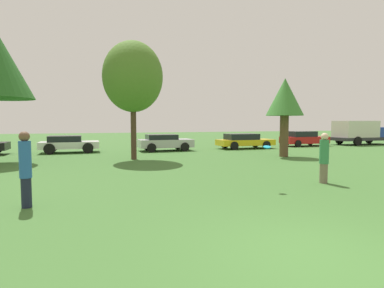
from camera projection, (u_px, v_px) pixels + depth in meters
ground_plane at (314, 258)px, 4.90m from camera, size 120.00×120.00×0.00m
person_thrower at (25, 168)px, 7.71m from camera, size 0.29×0.29×1.91m
person_catcher at (324, 157)px, 10.86m from camera, size 0.32×0.32×1.76m
frisbee at (267, 147)px, 9.78m from camera, size 0.24×0.24×0.10m
tree_1 at (133, 77)px, 17.54m from camera, size 3.38×3.38×6.69m
tree_2 at (285, 99)px, 19.04m from camera, size 2.28×2.28×4.82m
parked_car_white at (68, 143)px, 21.76m from camera, size 3.95×2.11×1.19m
parked_car_silver at (165, 142)px, 23.16m from camera, size 4.01×2.08×1.22m
parked_car_yellow at (244, 141)px, 25.11m from camera, size 4.63×2.03×1.20m
parked_car_red at (304, 138)px, 27.76m from camera, size 4.25×1.89×1.33m
delivery_truck_blue at (361, 132)px, 29.58m from camera, size 6.06×2.46×2.25m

